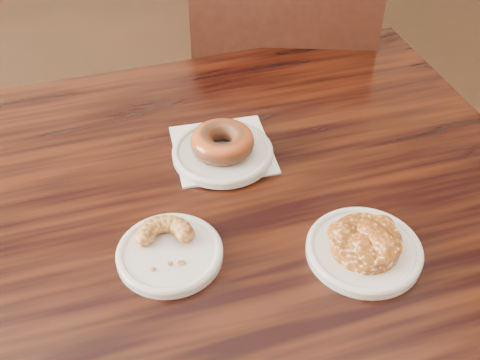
{
  "coord_description": "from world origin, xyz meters",
  "views": [
    {
      "loc": [
        0.16,
        -0.64,
        1.41
      ],
      "look_at": [
        0.24,
        0.04,
        0.8
      ],
      "focal_mm": 45.0,
      "sensor_mm": 36.0,
      "label": 1
    }
  ],
  "objects": [
    {
      "name": "cafe_table",
      "position": [
        0.26,
        -0.01,
        0.38
      ],
      "size": [
        1.16,
        1.16,
        0.75
      ],
      "primitive_type": "cube",
      "rotation": [
        0.0,
        0.0,
        0.18
      ],
      "color": "black",
      "rests_on": "floor"
    },
    {
      "name": "chair_far",
      "position": [
        0.43,
        0.71,
        0.45
      ],
      "size": [
        0.52,
        0.52,
        0.9
      ],
      "primitive_type": null,
      "rotation": [
        0.0,
        0.0,
        2.97
      ],
      "color": "black",
      "rests_on": "floor"
    },
    {
      "name": "napkin",
      "position": [
        0.23,
        0.17,
        0.75
      ],
      "size": [
        0.18,
        0.18,
        0.0
      ],
      "primitive_type": "cube",
      "rotation": [
        0.0,
        0.0,
        0.1
      ],
      "color": "white",
      "rests_on": "cafe_table"
    },
    {
      "name": "plate_donut",
      "position": [
        0.23,
        0.15,
        0.76
      ],
      "size": [
        0.17,
        0.17,
        0.01
      ],
      "primitive_type": "cylinder",
      "color": "silver",
      "rests_on": "napkin"
    },
    {
      "name": "plate_cruller",
      "position": [
        0.13,
        -0.06,
        0.76
      ],
      "size": [
        0.15,
        0.15,
        0.01
      ],
      "primitive_type": "cylinder",
      "color": "white",
      "rests_on": "cafe_table"
    },
    {
      "name": "plate_fritter",
      "position": [
        0.41,
        -0.09,
        0.76
      ],
      "size": [
        0.17,
        0.17,
        0.01
      ],
      "primitive_type": "cylinder",
      "color": "silver",
      "rests_on": "cafe_table"
    },
    {
      "name": "glazed_donut",
      "position": [
        0.23,
        0.15,
        0.79
      ],
      "size": [
        0.11,
        0.11,
        0.04
      ],
      "primitive_type": "torus",
      "color": "maroon",
      "rests_on": "plate_donut"
    },
    {
      "name": "apple_fritter",
      "position": [
        0.41,
        -0.09,
        0.78
      ],
      "size": [
        0.14,
        0.14,
        0.03
      ],
      "primitive_type": null,
      "color": "#492407",
      "rests_on": "plate_fritter"
    },
    {
      "name": "cruller_fragment",
      "position": [
        0.13,
        -0.06,
        0.78
      ],
      "size": [
        0.1,
        0.1,
        0.03
      ],
      "primitive_type": null,
      "color": "#5D2E12",
      "rests_on": "plate_cruller"
    }
  ]
}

